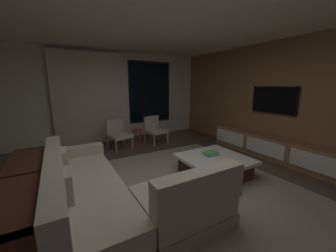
{
  "coord_description": "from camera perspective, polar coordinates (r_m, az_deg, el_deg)",
  "views": [
    {
      "loc": [
        -1.49,
        -2.48,
        1.7
      ],
      "look_at": [
        0.59,
        1.13,
        0.81
      ],
      "focal_mm": 20.77,
      "sensor_mm": 36.0,
      "label": 1
    }
  ],
  "objects": [
    {
      "name": "floor",
      "position": [
        3.36,
        0.94,
        -18.39
      ],
      "size": [
        9.2,
        9.2,
        0.0
      ],
      "primitive_type": "plane",
      "color": "#473D33"
    },
    {
      "name": "console_table_behind_couch",
      "position": [
        2.84,
        -36.59,
        -17.48
      ],
      "size": [
        0.4,
        2.1,
        0.74
      ],
      "color": "#462419",
      "rests_on": "floor"
    },
    {
      "name": "mounted_tv",
      "position": [
        5.23,
        28.56,
        6.72
      ],
      "size": [
        0.05,
        1.08,
        0.63
      ],
      "color": "black"
    },
    {
      "name": "accent_chair_near_window",
      "position": [
        5.81,
        -4.02,
        -0.62
      ],
      "size": [
        0.62,
        0.64,
        0.78
      ],
      "color": "#B2ADA0",
      "rests_on": "floor"
    },
    {
      "name": "back_wall_with_window",
      "position": [
        6.28,
        -16.92,
        8.23
      ],
      "size": [
        6.6,
        0.3,
        2.7
      ],
      "color": "silver",
      "rests_on": "floor"
    },
    {
      "name": "accent_chair_by_curtain",
      "position": [
        5.43,
        -14.51,
        -1.87
      ],
      "size": [
        0.65,
        0.66,
        0.78
      ],
      "color": "#B2ADA0",
      "rests_on": "floor"
    },
    {
      "name": "media_console",
      "position": [
        5.17,
        28.14,
        -5.72
      ],
      "size": [
        0.46,
        3.1,
        0.52
      ],
      "color": "#8E6642",
      "rests_on": "floor"
    },
    {
      "name": "area_rug",
      "position": [
        3.46,
        7.06,
        -17.43
      ],
      "size": [
        3.2,
        3.8,
        0.01
      ],
      "primitive_type": "cube",
      "color": "gray",
      "rests_on": "floor"
    },
    {
      "name": "media_wall",
      "position": [
        5.2,
        31.53,
        6.39
      ],
      "size": [
        0.12,
        7.8,
        2.7
      ],
      "color": "#8E6642",
      "rests_on": "floor"
    },
    {
      "name": "book_stack_on_coffee_table",
      "position": [
        3.9,
        12.39,
        -7.91
      ],
      "size": [
        0.29,
        0.22,
        0.06
      ],
      "color": "#ABC3D2",
      "rests_on": "coffee_table"
    },
    {
      "name": "side_stool",
      "position": [
        5.55,
        -9.15,
        -1.98
      ],
      "size": [
        0.32,
        0.32,
        0.46
      ],
      "color": "red",
      "rests_on": "floor"
    },
    {
      "name": "sectional_couch",
      "position": [
        2.8,
        -16.67,
        -18.78
      ],
      "size": [
        1.98,
        2.5,
        0.82
      ],
      "color": "#A49C8C",
      "rests_on": "floor"
    },
    {
      "name": "coffee_table",
      "position": [
        3.87,
        13.49,
        -11.32
      ],
      "size": [
        1.16,
        1.16,
        0.36
      ],
      "color": "#462419",
      "rests_on": "floor"
    },
    {
      "name": "ceiling",
      "position": [
        3.07,
        1.14,
        31.04
      ],
      "size": [
        8.2,
        8.2,
        0.0
      ],
      "primitive_type": "plane",
      "color": "silver"
    }
  ]
}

